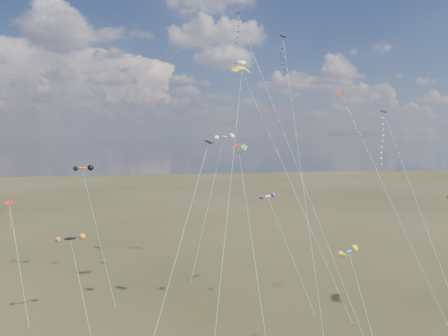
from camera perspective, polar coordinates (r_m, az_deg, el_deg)
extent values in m
cube|color=black|center=(60.30, 8.40, 18.10)|extent=(1.10, 1.13, 0.37)
cylinder|color=silver|center=(48.88, 11.06, -1.07)|extent=(1.49, 20.82, 37.67)
cube|color=#0C1844|center=(59.18, 1.94, 21.25)|extent=(0.88, 0.81, 0.38)
cylinder|color=silver|center=(48.29, 10.30, 0.56)|extent=(10.28, 20.77, 40.51)
cube|color=black|center=(50.96, -2.21, 3.73)|extent=(1.31, 1.33, 0.44)
cylinder|color=silver|center=(44.92, -6.46, -11.21)|extent=(8.61, 14.89, 22.81)
cube|color=red|center=(63.54, -28.34, -4.36)|extent=(1.26, 1.24, 0.36)
cylinder|color=silver|center=(60.12, -27.28, -11.79)|extent=(4.80, 9.10, 14.27)
cube|color=#332316|center=(57.81, -26.05, -19.89)|extent=(0.10, 0.10, 0.12)
cube|color=#0D1750|center=(53.49, 21.81, 7.51)|extent=(0.78, 0.81, 0.26)
cylinder|color=silver|center=(46.54, 27.33, -8.74)|extent=(0.40, 19.32, 26.60)
cube|color=#C63000|center=(51.14, 16.35, 10.36)|extent=(1.02, 0.99, 0.31)
cylinder|color=silver|center=(46.34, 23.98, -7.22)|extent=(6.45, 16.37, 28.89)
cylinder|color=silver|center=(44.99, 0.61, -4.69)|extent=(7.14, 19.55, 32.70)
cylinder|color=silver|center=(59.36, 9.12, -0.78)|extent=(9.90, 22.75, 36.07)
cube|color=#332316|center=(55.89, 17.97, -20.52)|extent=(0.10, 0.10, 0.12)
cylinder|color=silver|center=(46.74, 4.16, -10.83)|extent=(0.43, 14.16, 22.36)
ellipsoid|color=black|center=(56.20, -21.08, -9.36)|extent=(3.35, 1.92, 0.87)
cylinder|color=silver|center=(54.23, -19.82, -15.55)|extent=(3.43, 6.77, 10.32)
ellipsoid|color=#F15900|center=(70.24, -19.57, -0.03)|extent=(3.07, 1.42, 1.07)
cylinder|color=silver|center=(63.97, -17.62, -8.68)|extent=(6.46, 14.71, 18.16)
cube|color=#332316|center=(59.50, -15.18, -18.83)|extent=(0.10, 0.10, 0.12)
ellipsoid|color=silver|center=(60.12, 6.30, -4.01)|extent=(2.63, 2.14, 0.76)
cylinder|color=silver|center=(57.80, 9.47, -11.81)|extent=(3.93, 9.69, 14.57)
cube|color=#332316|center=(56.79, 13.03, -19.98)|extent=(0.10, 0.10, 0.12)
ellipsoid|color=red|center=(73.28, -0.06, 4.43)|extent=(3.57, 2.50, 1.20)
cylinder|color=silver|center=(68.48, -2.29, -5.38)|extent=(7.21, 10.90, 23.25)
cube|color=#332316|center=(66.03, -4.85, -16.22)|extent=(0.10, 0.10, 0.12)
ellipsoid|color=blue|center=(43.58, 17.45, -11.30)|extent=(2.45, 2.13, 0.84)
cylinder|color=silver|center=(43.24, 19.98, -19.87)|extent=(1.13, 6.43, 11.85)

